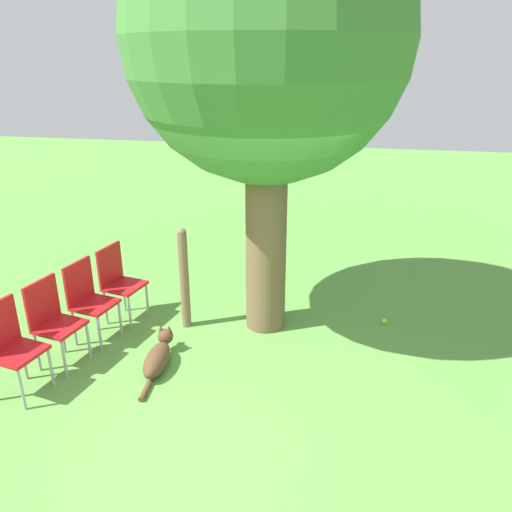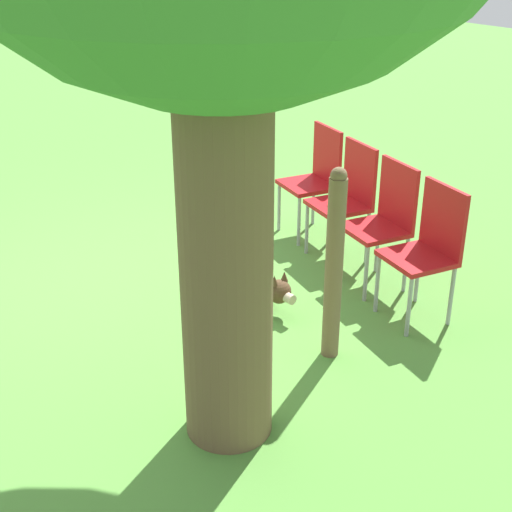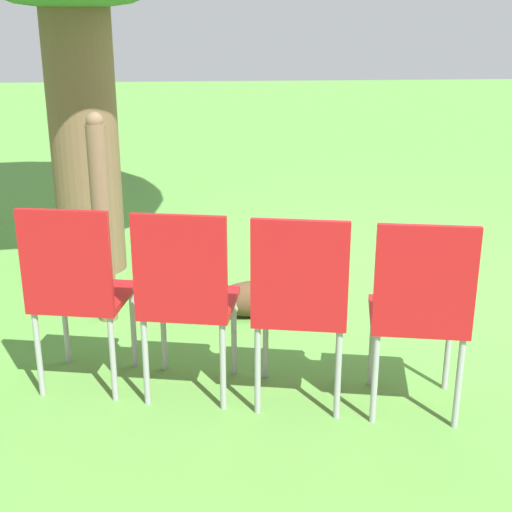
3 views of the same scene
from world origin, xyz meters
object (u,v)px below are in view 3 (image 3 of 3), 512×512
at_px(dog, 251,298).
at_px(red_chair_2, 186,292).
at_px(red_chair_0, 420,305).
at_px(red_chair_1, 300,299).
at_px(fence_post, 102,219).
at_px(red_chair_3, 76,286).
at_px(tennis_ball, 84,212).

bearing_deg(dog, red_chair_2, 63.74).
distance_m(red_chair_0, red_chair_2, 1.10).
height_order(dog, red_chair_0, red_chair_0).
bearing_deg(red_chair_1, fence_post, 54.48).
relative_size(fence_post, red_chair_3, 1.32).
bearing_deg(fence_post, dog, -91.28).
bearing_deg(fence_post, tennis_ball, 12.03).
relative_size(red_chair_0, red_chair_2, 1.00).
bearing_deg(red_chair_3, fence_post, 10.02).
bearing_deg(red_chair_0, red_chair_2, 88.32).
distance_m(red_chair_2, tennis_ball, 3.63).
relative_size(red_chair_3, tennis_ball, 14.44).
xyz_separation_m(red_chair_3, tennis_ball, (3.32, 0.50, -0.53)).
xyz_separation_m(red_chair_0, red_chair_2, (0.24, 1.07, 0.00)).
distance_m(red_chair_2, red_chair_3, 0.55).
relative_size(fence_post, red_chair_1, 1.32).
bearing_deg(fence_post, red_chair_0, -127.94).
distance_m(fence_post, red_chair_1, 1.54).
distance_m(red_chair_0, red_chair_3, 1.65).
height_order(dog, red_chair_2, red_chair_2).
bearing_deg(red_chair_3, dog, -35.86).
bearing_deg(red_chair_0, red_chair_1, 88.32).
distance_m(dog, tennis_ball, 2.84).
xyz_separation_m(dog, red_chair_3, (-0.85, 0.92, 0.44)).
bearing_deg(red_chair_0, fence_post, 63.21).
height_order(dog, fence_post, fence_post).
height_order(red_chair_0, red_chair_3, same).
bearing_deg(tennis_ball, fence_post, -167.97).
relative_size(red_chair_0, tennis_ball, 14.44).
height_order(red_chair_0, red_chair_2, same).
height_order(red_chair_0, tennis_ball, red_chair_0).
bearing_deg(red_chair_3, red_chair_2, -91.68).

